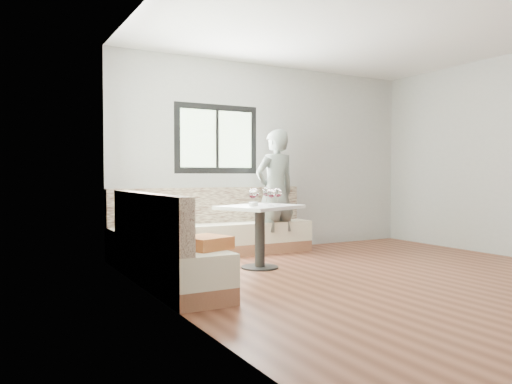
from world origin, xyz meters
TOP-DOWN VIEW (x-y plane):
  - room at (-0.08, 0.08)m, footprint 5.01×5.01m
  - banquette at (-1.59, 1.62)m, footprint 2.90×2.80m
  - table at (-0.95, 1.14)m, footprint 1.14×1.03m
  - person at (-0.17, 2.07)m, footprint 0.69×0.49m
  - olive_ramekin at (-1.04, 1.13)m, footprint 0.11×0.11m
  - wine_glass_a at (-1.17, 0.89)m, footprint 0.09×0.09m
  - wine_glass_b at (-0.90, 0.94)m, footprint 0.09×0.09m
  - wine_glass_c at (-0.73, 1.08)m, footprint 0.09×0.09m
  - wine_glass_d at (-0.95, 1.25)m, footprint 0.09×0.09m
  - wine_glass_e at (-0.74, 1.34)m, footprint 0.09×0.09m

SIDE VIEW (x-z plane):
  - banquette at x=-1.59m, z-range -0.14..0.81m
  - table at x=-0.95m, z-range 0.19..0.95m
  - olive_ramekin at x=-1.04m, z-range 0.76..0.81m
  - person at x=-0.17m, z-range 0.00..1.79m
  - wine_glass_a at x=-1.17m, z-range 0.80..1.01m
  - wine_glass_b at x=-0.90m, z-range 0.80..1.01m
  - wine_glass_c at x=-0.73m, z-range 0.80..1.01m
  - wine_glass_d at x=-0.95m, z-range 0.80..1.01m
  - wine_glass_e at x=-0.74m, z-range 0.80..1.01m
  - room at x=-0.08m, z-range 0.01..2.82m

